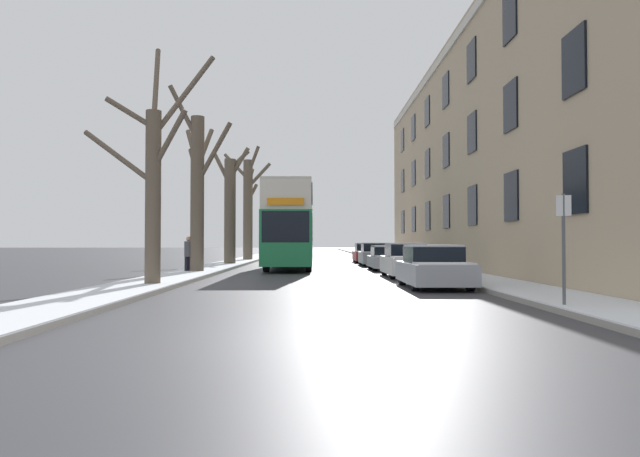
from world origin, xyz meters
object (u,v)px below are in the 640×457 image
double_decker_bus (290,223)px  parked_car_2 (387,259)px  bare_tree_left_0 (153,180)px  street_sign_post (564,244)px  bare_tree_left_3 (248,205)px  parked_car_4 (367,253)px  parked_car_0 (434,268)px  oncoming_van (290,245)px  pedestrian_left_sidewalk (188,253)px  parked_car_3 (375,255)px  bare_tree_left_1 (198,186)px  bare_tree_left_2 (230,206)px  parked_car_1 (406,261)px

double_decker_bus → parked_car_2: double_decker_bus is taller
bare_tree_left_0 → street_sign_post: 12.51m
bare_tree_left_3 → parked_car_4: size_ratio=2.14×
parked_car_0 → oncoming_van: oncoming_van is taller
parked_car_2 → oncoming_van: size_ratio=0.79×
pedestrian_left_sidewalk → parked_car_3: bearing=35.2°
parked_car_4 → bare_tree_left_0: bearing=-111.2°
bare_tree_left_1 → street_sign_post: (10.71, -14.53, -2.66)m
parked_car_4 → pedestrian_left_sidewalk: size_ratio=2.41×
bare_tree_left_2 → parked_car_4: (9.20, 5.83, -3.15)m
bare_tree_left_3 → street_sign_post: (10.47, -32.74, -3.00)m
bare_tree_left_1 → bare_tree_left_2: 9.59m
bare_tree_left_3 → double_decker_bus: (3.86, -13.09, -1.86)m
bare_tree_left_2 → parked_car_4: bare_tree_left_2 is taller
bare_tree_left_2 → street_sign_post: bare_tree_left_2 is taller
parked_car_3 → pedestrian_left_sidewalk: 13.74m
double_decker_bus → oncoming_van: bearing=92.5°
parked_car_4 → oncoming_van: bearing=141.2°
bare_tree_left_2 → pedestrian_left_sidewalk: bearing=-93.0°
parked_car_4 → parked_car_2: bearing=-90.0°
bare_tree_left_3 → double_decker_bus: size_ratio=0.86×
bare_tree_left_0 → bare_tree_left_1: size_ratio=0.95×
parked_car_0 → parked_car_4: bearing=90.0°
bare_tree_left_0 → oncoming_van: (3.24, 28.16, -2.24)m
parked_car_2 → parked_car_4: 11.71m
parked_car_4 → street_sign_post: 29.99m
parked_car_0 → parked_car_3: parked_car_3 is taller
bare_tree_left_2 → pedestrian_left_sidewalk: 10.04m
oncoming_van → street_sign_post: bearing=-78.2°
parked_car_0 → oncoming_van: bearing=101.7°
parked_car_0 → parked_car_1: size_ratio=0.96×
parked_car_2 → pedestrian_left_sidewalk: pedestrian_left_sidewalk is taller
bare_tree_left_0 → bare_tree_left_1: bearing=91.6°
parked_car_4 → oncoming_van: (-5.85, 4.70, 0.60)m
bare_tree_left_1 → parked_car_0: bare_tree_left_1 is taller
bare_tree_left_0 → parked_car_4: bare_tree_left_0 is taller
bare_tree_left_1 → parked_car_3: bare_tree_left_1 is taller
bare_tree_left_0 → parked_car_3: (9.09, 17.73, -2.83)m
parked_car_0 → parked_car_4: 23.49m
double_decker_bus → parked_car_3: size_ratio=2.67×
double_decker_bus → street_sign_post: double_decker_bus is taller
bare_tree_left_0 → pedestrian_left_sidewalk: (-0.62, 8.02, -2.54)m
pedestrian_left_sidewalk → parked_car_2: bearing=11.2°
parked_car_3 → parked_car_4: parked_car_3 is taller
bare_tree_left_2 → parked_car_3: 9.73m
double_decker_bus → parked_car_3: bearing=41.3°
bare_tree_left_3 → pedestrian_left_sidewalk: 18.57m
double_decker_bus → pedestrian_left_sidewalk: 7.02m
bare_tree_left_2 → oncoming_van: bare_tree_left_2 is taller
bare_tree_left_3 → parked_car_0: bearing=-71.0°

